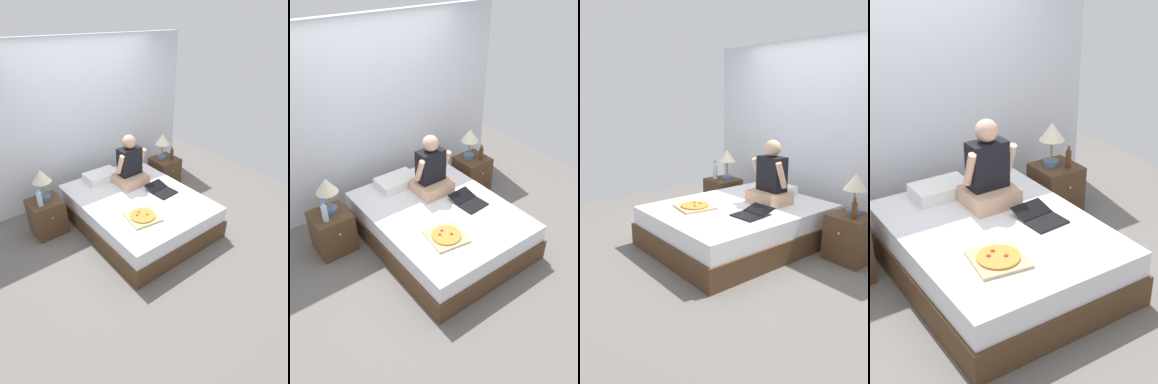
% 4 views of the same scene
% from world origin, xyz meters
% --- Properties ---
extents(ground_plane, '(5.90, 5.90, 0.00)m').
position_xyz_m(ground_plane, '(0.00, 0.00, 0.00)').
color(ground_plane, '#66605B').
extents(wall_back, '(3.90, 0.12, 2.50)m').
position_xyz_m(wall_back, '(0.00, 1.39, 1.25)').
color(wall_back, silver).
rests_on(wall_back, ground).
extents(bed, '(1.59, 2.07, 0.48)m').
position_xyz_m(bed, '(0.00, 0.00, 0.24)').
color(bed, '#4C331E').
rests_on(bed, ground).
extents(nightstand_left, '(0.44, 0.47, 0.52)m').
position_xyz_m(nightstand_left, '(-1.13, 0.66, 0.26)').
color(nightstand_left, '#4C331E').
rests_on(nightstand_left, ground).
extents(lamp_on_left_nightstand, '(0.26, 0.26, 0.45)m').
position_xyz_m(lamp_on_left_nightstand, '(-1.09, 0.71, 0.84)').
color(lamp_on_left_nightstand, '#4C6B93').
rests_on(lamp_on_left_nightstand, nightstand_left).
extents(water_bottle, '(0.07, 0.07, 0.28)m').
position_xyz_m(water_bottle, '(-1.21, 0.57, 0.63)').
color(water_bottle, silver).
rests_on(water_bottle, nightstand_left).
extents(nightstand_right, '(0.44, 0.47, 0.52)m').
position_xyz_m(nightstand_right, '(1.13, 0.66, 0.26)').
color(nightstand_right, '#4C331E').
rests_on(nightstand_right, ground).
extents(lamp_on_right_nightstand, '(0.26, 0.26, 0.45)m').
position_xyz_m(lamp_on_right_nightstand, '(1.10, 0.71, 0.84)').
color(lamp_on_right_nightstand, '#4C6B93').
rests_on(lamp_on_right_nightstand, nightstand_right).
extents(beer_bottle, '(0.06, 0.06, 0.23)m').
position_xyz_m(beer_bottle, '(1.20, 0.56, 0.61)').
color(beer_bottle, '#512D14').
rests_on(beer_bottle, nightstand_right).
extents(pillow, '(0.52, 0.34, 0.12)m').
position_xyz_m(pillow, '(-0.13, 0.75, 0.54)').
color(pillow, white).
rests_on(pillow, bed).
extents(person_seated, '(0.47, 0.40, 0.78)m').
position_xyz_m(person_seated, '(0.16, 0.37, 0.77)').
color(person_seated, tan).
rests_on(person_seated, bed).
extents(laptop, '(0.35, 0.44, 0.07)m').
position_xyz_m(laptop, '(0.37, -0.14, 0.50)').
color(laptop, black).
rests_on(laptop, bed).
extents(pizza_box, '(0.45, 0.45, 0.04)m').
position_xyz_m(pizza_box, '(-0.26, -0.46, 0.50)').
color(pizza_box, tan).
rests_on(pizza_box, bed).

